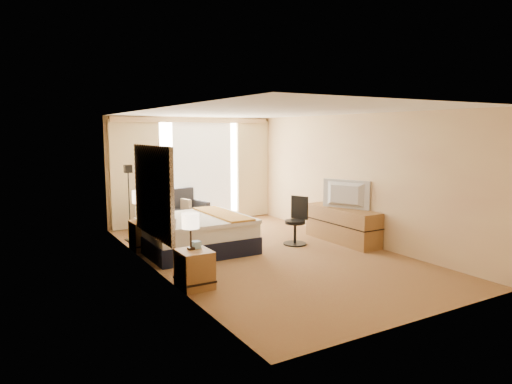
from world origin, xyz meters
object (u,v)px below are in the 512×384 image
nightstand_right (144,235)px  bed (195,233)px  nightstand_left (194,269)px  loveseat (175,216)px  lamp_right (140,197)px  television (344,195)px  desk_chair (296,223)px  lamp_left (190,222)px  floor_lamp (129,187)px  media_dresser (342,225)px

nightstand_right → bed: 1.01m
nightstand_left → loveseat: bearing=73.6°
bed → loveseat: bearing=80.0°
loveseat → lamp_right: (-1.21, -1.43, 0.71)m
loveseat → television: (2.47, -3.02, 0.69)m
nightstand_right → television: bearing=-22.8°
nightstand_right → desk_chair: (2.77, -1.14, 0.15)m
nightstand_right → loveseat: (1.18, 1.48, 0.02)m
desk_chair → lamp_right: bearing=133.2°
desk_chair → lamp_left: bearing=-178.9°
nightstand_right → floor_lamp: floor_lamp is taller
nightstand_right → lamp_right: (-0.04, 0.05, 0.73)m
nightstand_left → loveseat: size_ratio=0.35×
nightstand_right → media_dresser: media_dresser is taller
television → nightstand_left: bearing=81.0°
nightstand_right → media_dresser: size_ratio=0.31×
loveseat → floor_lamp: bearing=-163.3°
loveseat → television: 3.96m
nightstand_right → floor_lamp: 1.19m
bed → lamp_left: lamp_left is taller
floor_lamp → lamp_left: size_ratio=2.95×
nightstand_left → floor_lamp: floor_lamp is taller
loveseat → television: television is taller
nightstand_left → desk_chair: 3.09m
nightstand_right → floor_lamp: size_ratio=0.35×
loveseat → lamp_left: size_ratio=2.93×
lamp_right → lamp_left: bearing=-89.7°
nightstand_left → floor_lamp: 3.45m
nightstand_left → desk_chair: bearing=26.2°
bed → floor_lamp: floor_lamp is taller
lamp_left → nightstand_right: bearing=89.4°
nightstand_left → loveseat: loveseat is taller
floor_lamp → lamp_right: size_ratio=2.69×
nightstand_left → media_dresser: size_ratio=0.31×
lamp_right → media_dresser: bearing=-21.8°
desk_chair → lamp_left: 3.13m
floor_lamp → desk_chair: bearing=-35.3°
nightstand_left → floor_lamp: size_ratio=0.35×
bed → desk_chair: 2.04m
lamp_left → floor_lamp: bearing=90.1°
desk_chair → media_dresser: bearing=-42.7°
floor_lamp → media_dresser: bearing=-31.7°
loveseat → nightstand_right: bearing=-139.3°
desk_chair → lamp_right: size_ratio=1.64×
bed → loveseat: bed is taller
floor_lamp → television: bearing=-33.0°
desk_chair → lamp_right: (-2.81, 1.18, 0.58)m
nightstand_left → nightstand_right: size_ratio=1.00×
television → media_dresser: bearing=-53.5°
bed → floor_lamp: (-0.84, 1.45, 0.77)m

